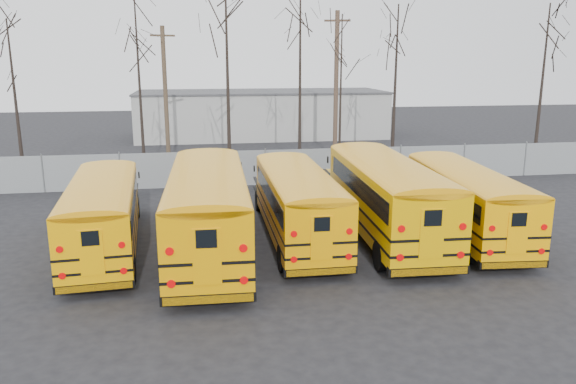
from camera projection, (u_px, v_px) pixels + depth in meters
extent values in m
plane|color=black|center=(305.00, 256.00, 20.58)|extent=(120.00, 120.00, 0.00)
cube|color=gray|center=(266.00, 167.00, 31.86)|extent=(40.00, 0.04, 2.00)
cube|color=#A1A09C|center=(261.00, 114.00, 51.13)|extent=(22.00, 8.00, 4.00)
cylinder|color=black|center=(64.00, 274.00, 17.69)|extent=(0.33, 0.93, 0.91)
cylinder|color=black|center=(131.00, 268.00, 18.16)|extent=(0.33, 0.93, 0.91)
cylinder|color=black|center=(88.00, 211.00, 24.93)|extent=(0.33, 0.93, 0.91)
cylinder|color=black|center=(136.00, 208.00, 25.40)|extent=(0.33, 0.93, 0.91)
cube|color=#F0A100|center=(103.00, 214.00, 20.48)|extent=(2.94, 8.63, 2.14)
cube|color=#F0A100|center=(112.00, 198.00, 25.36)|extent=(2.17, 1.71, 0.91)
cube|color=black|center=(101.00, 203.00, 20.19)|extent=(2.91, 7.73, 0.64)
cube|color=black|center=(106.00, 225.00, 21.36)|extent=(3.09, 10.20, 0.08)
cube|color=black|center=(105.00, 214.00, 21.26)|extent=(3.09, 10.20, 0.08)
cube|color=black|center=(95.00, 286.00, 16.82)|extent=(2.34, 0.38, 0.26)
cube|color=black|center=(114.00, 204.00, 26.17)|extent=(2.20, 0.35, 0.24)
cube|color=#F0A100|center=(91.00, 253.00, 16.47)|extent=(0.68, 0.09, 1.41)
cylinder|color=#B20505|center=(62.00, 276.00, 16.41)|extent=(0.20, 0.05, 0.20)
cylinder|color=#B20505|center=(124.00, 271.00, 16.81)|extent=(0.20, 0.05, 0.20)
cylinder|color=#B20505|center=(59.00, 250.00, 16.22)|extent=(0.20, 0.05, 0.20)
cylinder|color=#B20505|center=(122.00, 245.00, 16.61)|extent=(0.20, 0.05, 0.20)
cylinder|color=black|center=(169.00, 280.00, 17.02)|extent=(0.32, 1.06, 1.06)
cylinder|color=black|center=(248.00, 276.00, 17.33)|extent=(0.32, 1.06, 1.06)
cylinder|color=black|center=(183.00, 205.00, 25.58)|extent=(0.32, 1.06, 1.06)
cylinder|color=black|center=(236.00, 203.00, 25.88)|extent=(0.32, 1.06, 1.06)
cube|color=#E29200|center=(208.00, 209.00, 20.19)|extent=(2.90, 9.90, 2.48)
cube|color=#E29200|center=(209.00, 191.00, 25.96)|extent=(2.42, 1.86, 1.06)
cube|color=black|center=(207.00, 196.00, 19.86)|extent=(2.91, 8.84, 0.74)
cube|color=black|center=(209.00, 223.00, 21.24)|extent=(2.97, 11.71, 0.10)
cube|color=black|center=(208.00, 209.00, 21.11)|extent=(2.97, 11.71, 0.10)
cube|color=black|center=(209.00, 298.00, 15.86)|extent=(2.71, 0.30, 0.30)
cube|color=black|center=(210.00, 199.00, 26.91)|extent=(2.54, 0.28, 0.27)
cube|color=#E29200|center=(207.00, 257.00, 15.45)|extent=(0.79, 0.06, 1.64)
cylinder|color=#B20505|center=(171.00, 284.00, 15.49)|extent=(0.23, 0.05, 0.23)
cylinder|color=#B20505|center=(244.00, 280.00, 15.74)|extent=(0.23, 0.05, 0.23)
cylinder|color=#B20505|center=(169.00, 251.00, 15.26)|extent=(0.23, 0.05, 0.23)
cylinder|color=#B20505|center=(243.00, 248.00, 15.52)|extent=(0.23, 0.05, 0.23)
cylinder|color=black|center=(282.00, 258.00, 19.02)|extent=(0.27, 0.94, 0.94)
cylinder|color=black|center=(343.00, 255.00, 19.34)|extent=(0.27, 0.94, 0.94)
cylinder|color=black|center=(259.00, 201.00, 26.60)|extent=(0.27, 0.94, 0.94)
cylinder|color=black|center=(303.00, 199.00, 26.92)|extent=(0.27, 0.94, 0.94)
cube|color=#EA9600|center=(298.00, 203.00, 21.86)|extent=(2.38, 8.74, 2.21)
cube|color=#EA9600|center=(280.00, 189.00, 26.96)|extent=(2.12, 1.60, 0.94)
cube|color=black|center=(299.00, 192.00, 21.56)|extent=(2.41, 7.80, 0.66)
cube|color=black|center=(295.00, 214.00, 22.78)|extent=(2.41, 10.35, 0.08)
cube|color=black|center=(295.00, 203.00, 22.67)|extent=(2.41, 10.35, 0.08)
cube|color=black|center=(321.00, 271.00, 18.02)|extent=(2.40, 0.22, 0.26)
cube|color=black|center=(278.00, 195.00, 27.81)|extent=(2.25, 0.20, 0.24)
cube|color=#EA9600|center=(322.00, 238.00, 17.66)|extent=(0.70, 0.04, 1.46)
cylinder|color=#B20505|center=(294.00, 260.00, 17.67)|extent=(0.21, 0.04, 0.21)
cylinder|color=#B20505|center=(349.00, 257.00, 17.94)|extent=(0.21, 0.04, 0.21)
cylinder|color=#B20505|center=(294.00, 234.00, 17.47)|extent=(0.21, 0.04, 0.21)
cylinder|color=#B20505|center=(349.00, 231.00, 17.74)|extent=(0.21, 0.04, 0.21)
cylinder|color=black|center=(380.00, 256.00, 19.08)|extent=(0.33, 1.06, 1.05)
cylinder|color=black|center=(447.00, 253.00, 19.36)|extent=(0.33, 1.06, 1.05)
cylinder|color=black|center=(330.00, 195.00, 27.56)|extent=(0.33, 1.06, 1.05)
cylinder|color=black|center=(377.00, 193.00, 27.83)|extent=(0.33, 1.06, 1.05)
cube|color=#E09F00|center=(387.00, 196.00, 22.21)|extent=(2.97, 9.82, 2.46)
cube|color=#E09F00|center=(352.00, 182.00, 27.93)|extent=(2.42, 1.86, 1.05)
cube|color=black|center=(389.00, 184.00, 21.88)|extent=(2.97, 8.77, 0.73)
cube|color=black|center=(380.00, 208.00, 23.25)|extent=(3.06, 11.61, 0.09)
cube|color=black|center=(380.00, 196.00, 23.12)|extent=(3.06, 11.61, 0.09)
cube|color=black|center=(428.00, 270.00, 17.92)|extent=(2.68, 0.33, 0.29)
cube|color=black|center=(348.00, 189.00, 28.87)|extent=(2.52, 0.30, 0.27)
cube|color=#E09F00|center=(432.00, 234.00, 17.51)|extent=(0.79, 0.07, 1.62)
cylinder|color=#B20505|center=(400.00, 258.00, 17.56)|extent=(0.23, 0.05, 0.23)
cylinder|color=#B20505|center=(461.00, 255.00, 17.79)|extent=(0.23, 0.05, 0.23)
cylinder|color=#B20505|center=(402.00, 229.00, 17.34)|extent=(0.23, 0.05, 0.23)
cylinder|color=#B20505|center=(463.00, 227.00, 17.57)|extent=(0.23, 0.05, 0.23)
cylinder|color=black|center=(468.00, 251.00, 19.70)|extent=(0.33, 0.94, 0.92)
cylinder|color=black|center=(526.00, 250.00, 19.86)|extent=(0.33, 0.94, 0.92)
cylinder|color=black|center=(406.00, 198.00, 27.21)|extent=(0.33, 0.94, 0.92)
cylinder|color=black|center=(448.00, 197.00, 27.37)|extent=(0.33, 0.94, 0.92)
cube|color=#FBA300|center=(467.00, 200.00, 22.43)|extent=(2.98, 8.74, 2.17)
cube|color=#FBA300|center=(426.00, 187.00, 27.50)|extent=(2.20, 1.73, 0.92)
cube|color=black|center=(469.00, 189.00, 22.14)|extent=(2.95, 7.83, 0.65)
cube|color=black|center=(458.00, 211.00, 23.35)|extent=(3.14, 10.33, 0.08)
cube|color=black|center=(459.00, 200.00, 23.24)|extent=(3.14, 10.33, 0.08)
cube|color=black|center=(513.00, 264.00, 18.62)|extent=(2.37, 0.39, 0.26)
cube|color=black|center=(420.00, 193.00, 28.33)|extent=(2.22, 0.36, 0.24)
cube|color=#FBA300|center=(518.00, 233.00, 18.26)|extent=(0.69, 0.09, 1.43)
cylinder|color=#B20505|center=(490.00, 253.00, 18.34)|extent=(0.21, 0.05, 0.20)
cylinder|color=#B20505|center=(542.00, 251.00, 18.47)|extent=(0.21, 0.05, 0.20)
cylinder|color=#B20505|center=(492.00, 228.00, 18.15)|extent=(0.21, 0.05, 0.20)
cylinder|color=#B20505|center=(544.00, 227.00, 18.28)|extent=(0.21, 0.05, 0.20)
cylinder|color=#4A3A2A|center=(166.00, 98.00, 36.37)|extent=(0.28, 0.28, 9.03)
cube|color=#4A3A2A|center=(163.00, 35.00, 35.45)|extent=(1.54, 0.69, 0.12)
cylinder|color=#4B382A|center=(336.00, 86.00, 39.85)|extent=(0.32, 0.32, 10.24)
cube|color=#4B382A|center=(337.00, 21.00, 38.81)|extent=(1.79, 0.64, 0.14)
cone|color=black|center=(15.00, 100.00, 32.88)|extent=(0.26, 0.26, 9.24)
cone|color=black|center=(140.00, 87.00, 33.01)|extent=(0.26, 0.26, 10.79)
cone|color=black|center=(228.00, 78.00, 31.90)|extent=(0.26, 0.26, 11.89)
cone|color=black|center=(300.00, 68.00, 34.36)|extent=(0.26, 0.26, 12.91)
cone|color=black|center=(341.00, 96.00, 33.90)|extent=(0.26, 0.26, 9.57)
cone|color=black|center=(395.00, 85.00, 38.03)|extent=(0.26, 0.26, 10.50)
cone|color=black|center=(541.00, 89.00, 35.22)|extent=(0.26, 0.26, 10.31)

